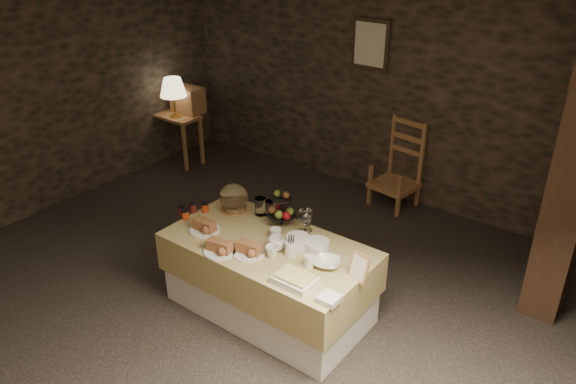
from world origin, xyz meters
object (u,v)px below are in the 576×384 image
Objects in this scene: buffet_table at (269,273)px; chair at (398,168)px; wine_rack at (188,100)px; timber_column at (574,173)px; fruit_stand at (281,211)px; console_table at (177,124)px; table_lamp at (173,88)px.

chair reaches higher than buffet_table.
timber_column is at bearing -5.81° from wine_rack.
wine_rack is 1.18× the size of fruit_stand.
buffet_table is at bearing -30.27° from console_table.
wine_rack is at bearing 90.00° from table_lamp.
table_lamp reaches higher than wine_rack.
chair is at bearing 91.34° from buffet_table.
table_lamp is 0.65× the size of chair.
table_lamp reaches higher than buffet_table.
buffet_table is 0.65× the size of timber_column.
timber_column is at bearing -19.59° from chair.
console_table is (-2.93, 1.71, 0.15)m from buffet_table.
chair reaches higher than console_table.
wine_rack is 4.79m from timber_column.
chair is at bearing 10.70° from wine_rack.
table_lamp reaches higher than console_table.
buffet_table is 2.50m from timber_column.
table_lamp is at bearing -45.00° from console_table.
timber_column is (1.91, -1.02, 0.86)m from chair.
table_lamp is 4.76m from timber_column.
buffet_table is 2.18× the size of chair.
console_table is at bearing 149.73° from buffet_table.
buffet_table is 2.54× the size of console_table.
chair is 2.16m from fruit_stand.
chair is at bearing 13.94° from console_table.
table_lamp is 3.11m from fruit_stand.
wine_rack is at bearing -160.93° from chair.
fruit_stand is (-0.10, 0.30, 0.42)m from buffet_table.
wine_rack is at bearing 174.19° from timber_column.
wine_rack is 3.21m from fruit_stand.
buffet_table is 2.43m from chair.
wine_rack is (0.00, 0.23, -0.21)m from table_lamp.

